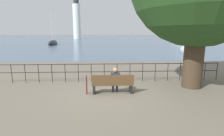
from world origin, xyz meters
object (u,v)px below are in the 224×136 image
(park_bench, at_px, (113,84))
(sailboat_2, at_px, (187,51))
(sailboat_3, at_px, (53,43))
(seated_person_left, at_px, (115,79))
(closed_umbrella, at_px, (87,83))
(sailboat_0, at_px, (178,43))
(harbor_lighthouse, at_px, (77,19))

(park_bench, bearing_deg, sailboat_2, 55.35)
(sailboat_2, xyz_separation_m, sailboat_3, (-24.91, 21.41, 0.01))
(seated_person_left, distance_m, sailboat_3, 40.40)
(closed_umbrella, xyz_separation_m, sailboat_0, (20.68, 38.47, -0.21))
(sailboat_2, bearing_deg, sailboat_3, 156.38)
(sailboat_2, bearing_deg, seated_person_left, -107.43)
(seated_person_left, bearing_deg, closed_umbrella, -175.26)
(sailboat_0, height_order, sailboat_2, sailboat_0)
(seated_person_left, bearing_deg, sailboat_3, 109.43)
(park_bench, height_order, closed_umbrella, closed_umbrella)
(park_bench, xyz_separation_m, sailboat_0, (19.51, 38.44, -0.14))
(closed_umbrella, height_order, harbor_lighthouse, harbor_lighthouse)
(seated_person_left, height_order, closed_umbrella, seated_person_left)
(park_bench, bearing_deg, seated_person_left, 32.97)
(sailboat_0, distance_m, sailboat_3, 32.82)
(closed_umbrella, xyz_separation_m, harbor_lighthouse, (-14.07, 94.72, 10.26))
(seated_person_left, bearing_deg, harbor_lighthouse, 99.23)
(seated_person_left, relative_size, sailboat_0, 0.09)
(closed_umbrella, relative_size, sailboat_0, 0.07)
(sailboat_3, bearing_deg, harbor_lighthouse, 86.92)
(seated_person_left, bearing_deg, park_bench, -147.03)
(closed_umbrella, distance_m, sailboat_2, 21.10)
(sailboat_0, xyz_separation_m, sailboat_3, (-32.82, -0.26, 0.06))
(park_bench, distance_m, harbor_lighthouse, 96.47)
(sailboat_0, bearing_deg, harbor_lighthouse, 120.10)
(sailboat_0, distance_m, harbor_lighthouse, 66.95)
(closed_umbrella, height_order, sailboat_0, sailboat_0)
(sailboat_3, bearing_deg, closed_umbrella, -77.41)
(sailboat_3, bearing_deg, park_bench, -75.81)
(park_bench, bearing_deg, closed_umbrella, -178.65)
(park_bench, bearing_deg, sailboat_3, 109.22)
(closed_umbrella, xyz_separation_m, sailboat_3, (-12.14, 38.21, -0.15))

